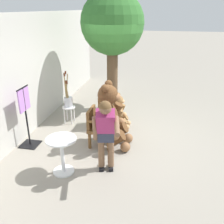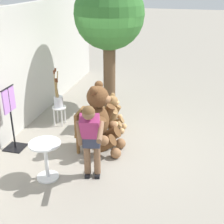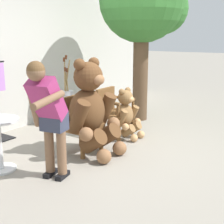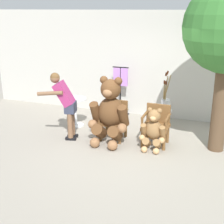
{
  "view_description": "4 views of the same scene",
  "coord_description": "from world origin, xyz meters",
  "views": [
    {
      "loc": [
        -5.33,
        -0.77,
        2.89
      ],
      "look_at": [
        -0.2,
        0.27,
        0.69
      ],
      "focal_mm": 40.0,
      "sensor_mm": 36.0,
      "label": 1
    },
    {
      "loc": [
        -5.92,
        -1.4,
        3.38
      ],
      "look_at": [
        -0.38,
        0.04,
        0.86
      ],
      "focal_mm": 50.0,
      "sensor_mm": 36.0,
      "label": 2
    },
    {
      "loc": [
        -4.08,
        -2.55,
        1.78
      ],
      "look_at": [
        -0.2,
        0.07,
        0.64
      ],
      "focal_mm": 50.0,
      "sensor_mm": 36.0,
      "label": 3
    },
    {
      "loc": [
        1.74,
        -5.73,
        2.84
      ],
      "look_at": [
        -0.37,
        0.08,
        0.77
      ],
      "focal_mm": 50.0,
      "sensor_mm": 36.0,
      "label": 4
    }
  ],
  "objects": [
    {
      "name": "ground_plane",
      "position": [
        0.0,
        0.0,
        0.0
      ],
      "size": [
        60.0,
        60.0,
        0.0
      ],
      "primitive_type": "plane",
      "color": "gray"
    },
    {
      "name": "back_wall",
      "position": [
        0.0,
        2.4,
        1.4
      ],
      "size": [
        10.0,
        0.16,
        2.8
      ],
      "primitive_type": "cube",
      "color": "beige",
      "rests_on": "ground"
    },
    {
      "name": "wooden_chair_left",
      "position": [
        -0.49,
        0.52,
        0.46
      ],
      "size": [
        0.57,
        0.53,
        0.86
      ],
      "color": "brown",
      "rests_on": "ground"
    },
    {
      "name": "wooden_chair_right",
      "position": [
        0.49,
        0.52,
        0.46
      ],
      "size": [
        0.56,
        0.52,
        0.86
      ],
      "color": "brown",
      "rests_on": "ground"
    },
    {
      "name": "teddy_bear_large",
      "position": [
        -0.49,
        0.26,
        0.72
      ],
      "size": [
        0.88,
        0.83,
        1.47
      ],
      "color": "brown",
      "rests_on": "ground"
    },
    {
      "name": "teddy_bear_small",
      "position": [
        0.49,
        0.23,
        0.44
      ],
      "size": [
        0.54,
        0.5,
        0.9
      ],
      "color": "olive",
      "rests_on": "ground"
    },
    {
      "name": "person_visitor",
      "position": [
        -1.5,
        0.12,
        0.9
      ],
      "size": [
        0.77,
        0.59,
        1.52
      ],
      "color": "black",
      "rests_on": "ground"
    },
    {
      "name": "white_stool",
      "position": [
        0.47,
        1.59,
        0.36
      ],
      "size": [
        0.34,
        0.34,
        0.46
      ],
      "color": "white",
      "rests_on": "ground"
    },
    {
      "name": "brush_bucket",
      "position": [
        0.47,
        1.59,
        0.65
      ],
      "size": [
        0.22,
        0.22,
        0.96
      ],
      "color": "silver",
      "rests_on": "white_stool"
    },
    {
      "name": "patio_tree",
      "position": [
        1.82,
        0.62,
        2.43
      ],
      "size": [
        1.84,
        1.75,
        3.38
      ],
      "color": "brown",
      "rests_on": "ground"
    }
  ]
}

